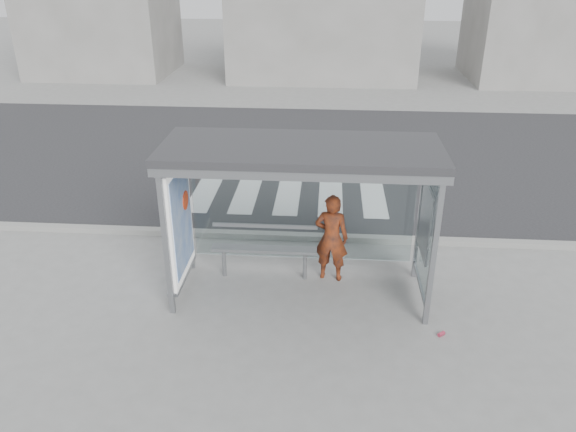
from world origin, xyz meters
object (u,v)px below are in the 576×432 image
Objects in this scene: bus_shelter at (277,183)px; bench at (264,248)px; person at (331,238)px; soda_can at (441,334)px.

bench is (-0.28, 0.44, -1.42)m from bus_shelter.
bench is (-1.16, -0.04, -0.24)m from person.
bus_shelter is 1.51m from bench.
bus_shelter is 37.02× the size of soda_can.
bus_shelter is 3.40m from soda_can.
person is 13.90× the size of soda_can.
person is (0.88, 0.48, -1.19)m from bus_shelter.
person is 2.41m from soda_can.
bench is at bearing 10.73° from person.
person reaches higher than soda_can.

